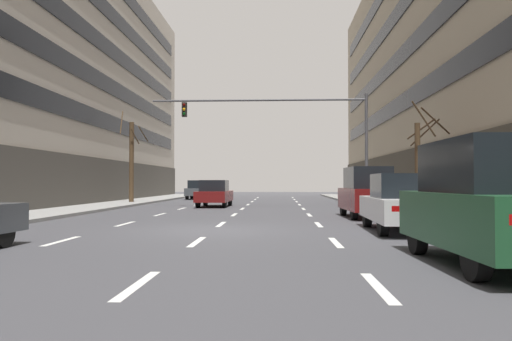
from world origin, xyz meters
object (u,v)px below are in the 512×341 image
at_px(street_tree_1, 132,160).
at_px(car_driving_2, 198,190).
at_px(car_parked_0, 489,203).
at_px(car_driving_0, 215,194).
at_px(car_parked_1, 403,203).
at_px(car_parked_2, 367,192).
at_px(traffic_signal_0, 296,124).
at_px(street_tree_3, 419,162).

bearing_deg(street_tree_1, car_driving_2, 72.98).
bearing_deg(car_parked_0, street_tree_1, 119.23).
height_order(car_driving_2, street_tree_1, street_tree_1).
height_order(car_driving_0, car_parked_0, car_parked_0).
bearing_deg(car_driving_0, car_parked_1, -63.07).
height_order(car_parked_2, street_tree_1, street_tree_1).
bearing_deg(traffic_signal_0, street_tree_1, 159.81).
xyz_separation_m(car_parked_1, street_tree_1, (-13.38, 18.04, 2.07)).
distance_m(car_driving_0, car_driving_2, 13.53).
distance_m(car_driving_2, car_parked_2, 24.26).
bearing_deg(traffic_signal_0, car_driving_0, 175.17).
bearing_deg(car_parked_1, car_driving_2, 110.68).
height_order(car_parked_1, street_tree_1, street_tree_1).
bearing_deg(car_parked_0, car_parked_1, 90.01).
xyz_separation_m(car_parked_0, car_parked_1, (-0.00, 5.88, -0.25)).
bearing_deg(car_parked_0, street_tree_3, 79.47).
xyz_separation_m(street_tree_1, street_tree_3, (15.71, -11.39, -0.60)).
bearing_deg(car_parked_2, car_parked_1, -90.01).
relative_size(car_parked_1, street_tree_3, 0.97).
bearing_deg(car_driving_2, street_tree_3, -58.70).
bearing_deg(street_tree_3, car_driving_0, 141.04).
relative_size(car_driving_2, traffic_signal_0, 0.35).
height_order(car_parked_1, car_parked_2, car_parked_2).
height_order(car_driving_2, car_parked_0, car_parked_0).
distance_m(car_driving_0, car_parked_2, 11.41).
relative_size(car_driving_0, car_parked_2, 0.98).
relative_size(traffic_signal_0, street_tree_3, 2.68).
xyz_separation_m(car_driving_0, car_parked_1, (7.35, -14.48, 0.05)).
xyz_separation_m(car_driving_2, street_tree_3, (12.77, -21.01, 1.51)).
bearing_deg(street_tree_1, car_parked_0, -60.77).
relative_size(car_parked_1, street_tree_1, 0.73).
height_order(car_driving_2, car_parked_2, car_parked_2).
xyz_separation_m(traffic_signal_0, street_tree_1, (-10.78, 3.96, -1.93)).
bearing_deg(traffic_signal_0, street_tree_3, -56.40).
relative_size(car_driving_0, traffic_signal_0, 0.34).
bearing_deg(car_driving_0, street_tree_1, 149.42).
height_order(car_driving_0, street_tree_1, street_tree_1).
relative_size(car_parked_0, car_parked_2, 1.05).
distance_m(car_parked_0, car_parked_2, 11.64).
bearing_deg(car_driving_2, car_parked_0, -72.71).
height_order(car_driving_2, street_tree_3, street_tree_3).
xyz_separation_m(car_driving_2, car_parked_2, (10.44, -21.89, 0.23)).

